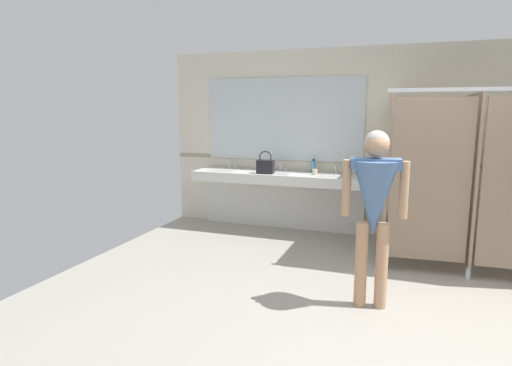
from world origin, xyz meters
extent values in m
cube|color=#9E998E|center=(0.00, 0.00, -0.05)|extent=(7.62, 5.70, 0.10)
cube|color=beige|center=(0.00, 2.61, 1.32)|extent=(7.62, 0.12, 2.64)
cube|color=#9E937F|center=(0.00, 2.55, 1.05)|extent=(7.62, 0.01, 0.06)
cube|color=silver|center=(-2.05, 2.24, 0.81)|extent=(2.47, 0.58, 0.14)
cube|color=silver|center=(-2.05, 2.49, 0.37)|extent=(2.47, 0.08, 0.74)
cube|color=#ADADA8|center=(-2.87, 2.21, 0.83)|extent=(0.42, 0.32, 0.11)
cylinder|color=silver|center=(-2.87, 2.44, 0.93)|extent=(0.04, 0.04, 0.11)
cylinder|color=silver|center=(-2.87, 2.39, 0.98)|extent=(0.03, 0.11, 0.03)
sphere|color=silver|center=(-2.80, 2.45, 0.91)|extent=(0.04, 0.04, 0.04)
cube|color=#ADADA8|center=(-2.05, 2.21, 0.83)|extent=(0.42, 0.32, 0.11)
cylinder|color=silver|center=(-2.05, 2.44, 0.93)|extent=(0.04, 0.04, 0.11)
cylinder|color=silver|center=(-2.05, 2.39, 0.98)|extent=(0.03, 0.11, 0.03)
sphere|color=silver|center=(-1.98, 2.45, 0.91)|extent=(0.04, 0.04, 0.04)
cube|color=#ADADA8|center=(-1.22, 2.21, 0.83)|extent=(0.42, 0.32, 0.11)
cylinder|color=silver|center=(-1.22, 2.44, 0.93)|extent=(0.04, 0.04, 0.11)
cylinder|color=silver|center=(-1.22, 2.39, 0.98)|extent=(0.03, 0.11, 0.03)
sphere|color=silver|center=(-1.15, 2.45, 0.91)|extent=(0.04, 0.04, 0.04)
cube|color=silver|center=(-2.05, 2.54, 1.64)|extent=(2.37, 0.02, 1.21)
cube|color=#84705B|center=(-0.48, 1.84, 1.04)|extent=(0.03, 1.39, 1.84)
cylinder|color=silver|center=(-0.48, 1.20, 0.06)|extent=(0.05, 0.05, 0.12)
cube|color=#84705B|center=(0.41, 1.84, 1.04)|extent=(0.03, 1.39, 1.84)
cylinder|color=silver|center=(0.41, 1.20, 0.06)|extent=(0.05, 0.05, 0.12)
cube|color=#84705B|center=(-0.03, 1.17, 1.04)|extent=(0.81, 0.10, 1.74)
cube|color=#B7BABF|center=(0.41, 1.17, 1.98)|extent=(1.83, 0.04, 0.04)
cylinder|color=tan|center=(-0.43, 0.19, 0.39)|extent=(0.11, 0.11, 0.79)
cylinder|color=tan|center=(-0.61, 0.16, 0.39)|extent=(0.11, 0.11, 0.79)
cone|color=#4C6B99|center=(-0.52, 0.17, 1.01)|extent=(0.45, 0.45, 0.68)
cube|color=#4C6B99|center=(-0.52, 0.17, 1.31)|extent=(0.44, 0.21, 0.10)
cylinder|color=tan|center=(-0.28, 0.20, 1.09)|extent=(0.08, 0.08, 0.50)
cylinder|color=tan|center=(-0.76, 0.14, 1.09)|extent=(0.08, 0.08, 0.50)
sphere|color=tan|center=(-0.52, 0.17, 1.48)|extent=(0.21, 0.21, 0.21)
sphere|color=#A59E93|center=(-0.52, 0.18, 1.50)|extent=(0.22, 0.22, 0.22)
cube|color=black|center=(-2.18, 2.10, 0.97)|extent=(0.24, 0.11, 0.19)
torus|color=black|center=(-2.18, 2.10, 1.11)|extent=(0.19, 0.02, 0.19)
cylinder|color=teal|center=(-1.55, 2.42, 0.96)|extent=(0.07, 0.07, 0.17)
cylinder|color=black|center=(-1.55, 2.42, 1.06)|extent=(0.03, 0.03, 0.04)
cylinder|color=beige|center=(-1.48, 2.20, 0.92)|extent=(0.07, 0.07, 0.08)
camera|label=1|loc=(-0.25, -3.66, 1.78)|focal=30.21mm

